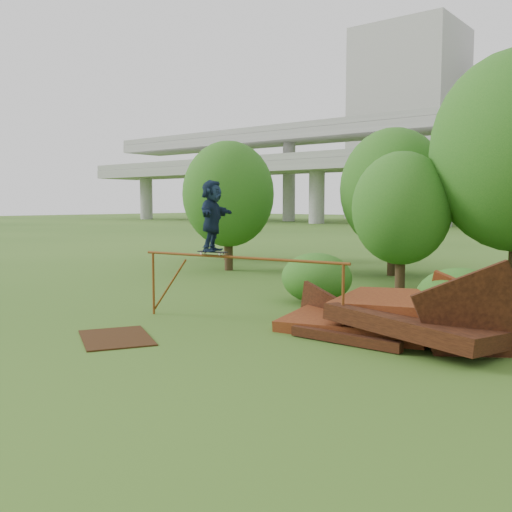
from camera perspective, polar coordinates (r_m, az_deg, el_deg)
The scene contains 13 objects.
ground at distance 11.17m, azimuth -3.21°, elevation -9.18°, with size 240.00×240.00×0.00m, color #2D5116.
scrap_pile at distance 12.20m, azimuth 13.87°, elevation -6.14°, with size 5.61×2.89×2.26m.
grind_rail at distance 12.97m, azimuth -1.77°, elevation -1.31°, with size 5.40×0.71×1.60m.
skateboard at distance 13.34m, azimuth -4.38°, elevation 0.41°, with size 0.76×0.29×0.08m.
skater at distance 13.30m, azimuth -4.41°, elevation 4.04°, with size 1.54×0.49×1.66m, color #13223A.
flat_plate at distance 12.27m, azimuth -13.81°, elevation -7.94°, with size 1.89×1.35×0.03m, color #311B0A.
tree_0 at distance 23.77m, azimuth -2.77°, elevation 6.19°, with size 3.81×3.81×5.37m.
tree_1 at distance 22.63m, azimuth 13.58°, elevation 6.48°, with size 4.08×4.08×5.68m.
tree_2 at distance 18.92m, azimuth 14.35°, elevation 4.63°, with size 3.16×3.16×4.46m.
tree_6 at distance 28.32m, azimuth -2.91°, elevation 5.78°, with size 3.71×3.71×5.19m.
shrub_left at distance 16.14m, azimuth 6.08°, elevation -2.17°, with size 2.03×1.88×1.41m, color #175215.
shrub_right at distance 13.27m, azimuth 19.77°, elevation -4.12°, with size 1.96×1.80×1.39m, color #175215.
building_left at distance 113.50m, azimuth 15.02°, elevation 12.53°, with size 18.00×16.00×35.00m, color #9E9E99.
Camera 1 is at (7.20, -8.07, 2.78)m, focal length 40.00 mm.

